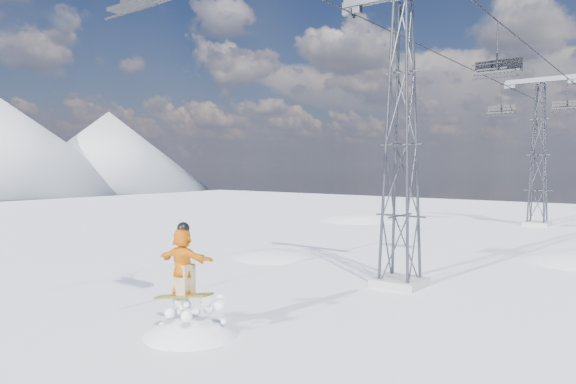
# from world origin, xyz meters

# --- Properties ---
(ground) EXTENTS (120.00, 120.00, 0.00)m
(ground) POSITION_xyz_m (0.00, 0.00, 0.00)
(ground) COLOR white
(ground) RESTS_ON ground
(snow_terrain) EXTENTS (39.00, 37.00, 22.00)m
(snow_terrain) POSITION_xyz_m (-4.77, 21.24, -9.59)
(snow_terrain) COLOR white
(snow_terrain) RESTS_ON ground
(lift_tower_near) EXTENTS (5.20, 1.80, 11.43)m
(lift_tower_near) POSITION_xyz_m (0.80, 8.00, 5.47)
(lift_tower_near) COLOR #999999
(lift_tower_near) RESTS_ON ground
(lift_tower_far) EXTENTS (5.20, 1.80, 11.43)m
(lift_tower_far) POSITION_xyz_m (0.80, 33.00, 5.47)
(lift_tower_far) COLOR #999999
(lift_tower_far) RESTS_ON ground
(haul_cables) EXTENTS (4.46, 51.00, 0.06)m
(haul_cables) POSITION_xyz_m (0.80, 19.50, 10.85)
(haul_cables) COLOR black
(haul_cables) RESTS_ON ground
(lift_chair_mid) EXTENTS (1.96, 0.56, 2.44)m
(lift_chair_mid) POSITION_xyz_m (3.00, 12.83, 8.90)
(lift_chair_mid) COLOR black
(lift_chair_mid) RESTS_ON ground
(lift_chair_far) EXTENTS (1.99, 0.57, 2.46)m
(lift_chair_far) POSITION_xyz_m (-1.40, 30.48, 8.88)
(lift_chair_far) COLOR black
(lift_chair_far) RESTS_ON ground
(lift_chair_extra) EXTENTS (1.93, 0.55, 2.39)m
(lift_chair_extra) POSITION_xyz_m (3.00, 30.66, 8.94)
(lift_chair_extra) COLOR black
(lift_chair_extra) RESTS_ON ground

